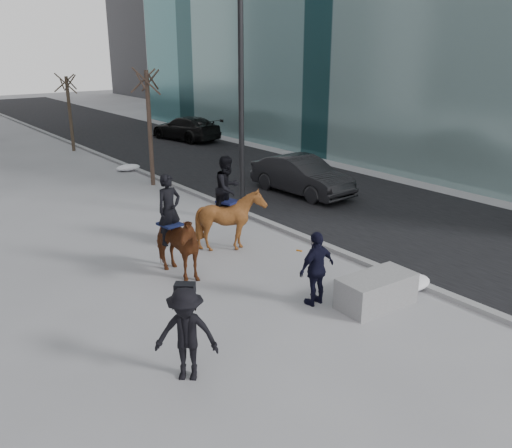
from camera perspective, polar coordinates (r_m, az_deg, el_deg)
ground at (r=13.01m, az=3.22°, el=-7.62°), size 120.00×120.00×0.00m
road at (r=24.54m, az=0.64°, el=5.01°), size 8.00×90.00×0.01m
curb at (r=22.37m, az=-7.51°, el=3.67°), size 0.25×90.00×0.12m
planter at (r=12.73m, az=12.54°, el=-6.86°), size 1.85×0.99×0.73m
car_near at (r=21.60m, az=4.83°, el=5.11°), size 1.80×4.60×1.49m
car_far at (r=34.31m, az=-7.41°, el=9.97°), size 2.85×5.31×1.46m
tree_near at (r=23.02m, az=-11.16°, el=10.40°), size 1.20×1.20×5.24m
tree_far at (r=32.00m, az=-19.03°, el=11.27°), size 1.20×1.20×4.49m
mounted_left at (r=13.90m, az=-8.72°, el=-1.63°), size 1.16×2.15×2.66m
mounted_right at (r=15.55m, az=-2.73°, el=1.18°), size 1.83×1.96×2.74m
feeder at (r=12.37m, az=6.41°, el=-4.67°), size 1.05×0.88×1.75m
camera_crew at (r=9.75m, az=-7.35°, el=-11.40°), size 1.28×1.24×1.75m
lamppost at (r=17.45m, az=-1.30°, el=16.10°), size 0.25×1.87×9.09m
snow_piles at (r=19.19m, az=-2.83°, el=1.59°), size 1.19×17.02×0.30m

